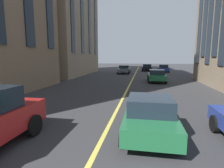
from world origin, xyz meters
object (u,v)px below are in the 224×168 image
object	(u,v)px
car_grey_far	(124,69)
car_blue_near	(163,68)
car_black_oncoming	(147,67)
car_green_parked_a	(150,115)
car_green_mid	(157,75)

from	to	relation	value
car_grey_far	car_blue_near	world-z (taller)	car_blue_near
car_black_oncoming	car_green_parked_a	world-z (taller)	car_green_parked_a
car_green_mid	car_blue_near	xyz separation A→B (m)	(13.36, -2.09, -0.00)
car_black_oncoming	car_grey_far	world-z (taller)	same
car_green_mid	car_grey_far	distance (m)	10.71
car_green_parked_a	car_blue_near	xyz separation A→B (m)	(27.67, -3.29, 0.00)
car_black_oncoming	car_grey_far	distance (m)	7.08
car_green_mid	car_blue_near	world-z (taller)	car_blue_near
car_green_parked_a	car_grey_far	size ratio (longest dim) A/B	0.89
car_green_mid	car_green_parked_a	bearing A→B (deg)	175.22
car_green_parked_a	car_grey_far	bearing A→B (deg)	8.41
car_black_oncoming	car_blue_near	distance (m)	3.62
car_black_oncoming	car_green_mid	distance (m)	15.53
car_green_mid	car_grey_far	bearing A→B (deg)	26.22
car_green_mid	car_green_parked_a	size ratio (longest dim) A/B	1.13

